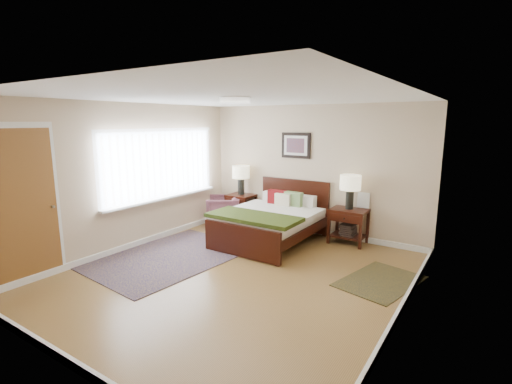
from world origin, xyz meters
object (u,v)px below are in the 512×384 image
(armchair, at_px, (224,210))
(rug_persian, at_px, (169,257))
(bed, at_px, (271,217))
(lamp_right, at_px, (350,185))
(nightstand_right, at_px, (348,223))
(lamp_left, at_px, (241,174))
(nightstand_left, at_px, (241,200))

(armchair, relative_size, rug_persian, 0.27)
(bed, height_order, rug_persian, bed)
(lamp_right, bearing_deg, rug_persian, -133.82)
(nightstand_right, relative_size, lamp_left, 1.05)
(lamp_right, distance_m, armchair, 2.77)
(bed, distance_m, nightstand_left, 1.37)
(bed, relative_size, lamp_right, 3.14)
(lamp_left, relative_size, lamp_right, 1.00)
(lamp_right, relative_size, armchair, 0.89)
(bed, xyz_separation_m, lamp_left, (-1.18, 0.71, 0.60))
(nightstand_right, bearing_deg, nightstand_left, -179.78)
(bed, distance_m, rug_persian, 1.93)
(bed, height_order, nightstand_right, bed)
(bed, relative_size, nightstand_right, 2.99)
(nightstand_right, relative_size, rug_persian, 0.26)
(nightstand_left, bearing_deg, lamp_right, 0.52)
(lamp_right, bearing_deg, nightstand_left, -179.48)
(lamp_left, bearing_deg, lamp_right, 0.00)
(nightstand_left, height_order, lamp_right, lamp_right)
(nightstand_right, xyz_separation_m, lamp_left, (-2.38, 0.01, 0.70))
(rug_persian, bearing_deg, nightstand_right, 51.08)
(nightstand_left, height_order, nightstand_right, nightstand_left)
(nightstand_right, height_order, lamp_left, lamp_left)
(armchair, bearing_deg, lamp_right, 62.79)
(bed, height_order, armchair, bed)
(lamp_left, bearing_deg, nightstand_right, -0.30)
(bed, bearing_deg, lamp_left, 149.01)
(nightstand_right, bearing_deg, armchair, -174.45)
(nightstand_left, relative_size, nightstand_right, 1.01)
(rug_persian, bearing_deg, nightstand_left, 99.71)
(armchair, bearing_deg, nightstand_right, 62.52)
(armchair, bearing_deg, nightstand_left, 100.05)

